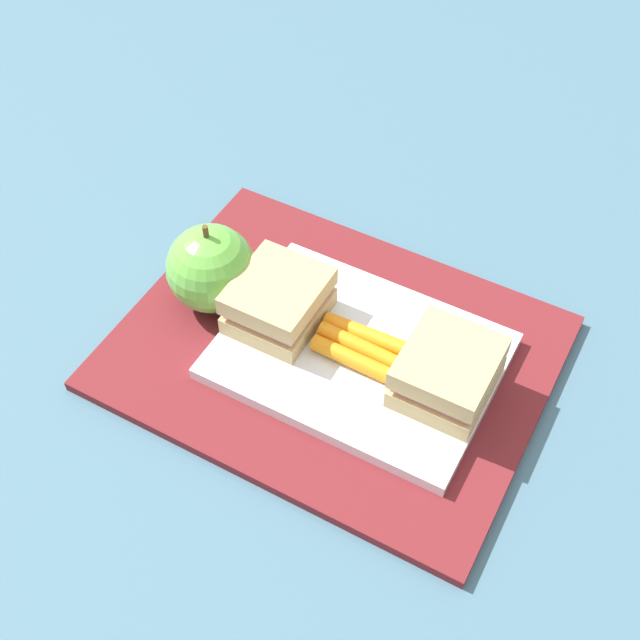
{
  "coord_description": "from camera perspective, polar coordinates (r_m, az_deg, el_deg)",
  "views": [
    {
      "loc": [
        -0.2,
        0.39,
        0.58
      ],
      "look_at": [
        0.01,
        0.0,
        0.04
      ],
      "focal_mm": 47.08,
      "sensor_mm": 36.0,
      "label": 1
    }
  ],
  "objects": [
    {
      "name": "ground_plane",
      "position": [
        0.73,
        0.86,
        -2.47
      ],
      "size": [
        2.4,
        2.4,
        0.0
      ],
      "primitive_type": "plane",
      "color": "#42667A"
    },
    {
      "name": "sandwich_half_right",
      "position": [
        0.71,
        -2.85,
        1.3
      ],
      "size": [
        0.07,
        0.08,
        0.04
      ],
      "color": "tan",
      "rests_on": "food_tray"
    },
    {
      "name": "sandwich_half_left",
      "position": [
        0.67,
        8.65,
        -3.52
      ],
      "size": [
        0.07,
        0.08,
        0.04
      ],
      "color": "tan",
      "rests_on": "food_tray"
    },
    {
      "name": "lunchbag_mat",
      "position": [
        0.73,
        0.86,
        -2.23
      ],
      "size": [
        0.36,
        0.28,
        0.01
      ],
      "primitive_type": "cube",
      "color": "maroon",
      "rests_on": "ground_plane"
    },
    {
      "name": "apple",
      "position": [
        0.74,
        -7.61,
        3.27
      ],
      "size": [
        0.08,
        0.08,
        0.09
      ],
      "color": "#66B742",
      "rests_on": "lunchbag_mat"
    },
    {
      "name": "food_tray",
      "position": [
        0.71,
        2.65,
        -2.45
      ],
      "size": [
        0.23,
        0.17,
        0.01
      ],
      "primitive_type": "cube",
      "color": "white",
      "rests_on": "lunchbag_mat"
    },
    {
      "name": "carrot_sticks_bundle",
      "position": [
        0.7,
        2.69,
        -1.8
      ],
      "size": [
        0.08,
        0.04,
        0.02
      ],
      "color": "orange",
      "rests_on": "food_tray"
    }
  ]
}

